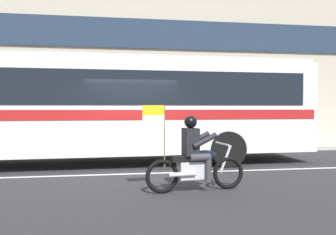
# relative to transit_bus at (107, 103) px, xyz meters

# --- Properties ---
(ground_plane) EXTENTS (60.00, 60.00, 0.00)m
(ground_plane) POSITION_rel_transit_bus_xyz_m (0.70, -1.19, -1.88)
(ground_plane) COLOR #2B2B2D
(sidewalk_curb) EXTENTS (28.00, 3.80, 0.15)m
(sidewalk_curb) POSITION_rel_transit_bus_xyz_m (0.70, 3.91, -1.81)
(sidewalk_curb) COLOR #B7B2A8
(sidewalk_curb) RESTS_ON ground_plane
(lane_center_stripe) EXTENTS (26.60, 0.14, 0.01)m
(lane_center_stripe) POSITION_rel_transit_bus_xyz_m (0.70, -1.79, -1.88)
(lane_center_stripe) COLOR silver
(lane_center_stripe) RESTS_ON ground_plane
(transit_bus) EXTENTS (12.67, 2.92, 3.22)m
(transit_bus) POSITION_rel_transit_bus_xyz_m (0.00, 0.00, 0.00)
(transit_bus) COLOR white
(transit_bus) RESTS_ON ground_plane
(motorcycle_with_rider) EXTENTS (2.19, 0.66, 1.78)m
(motorcycle_with_rider) POSITION_rel_transit_bus_xyz_m (1.83, -3.87, -1.22)
(motorcycle_with_rider) COLOR black
(motorcycle_with_rider) RESTS_ON ground_plane
(fire_hydrant) EXTENTS (0.22, 0.30, 0.75)m
(fire_hydrant) POSITION_rel_transit_bus_xyz_m (-2.01, 2.55, -1.37)
(fire_hydrant) COLOR gold
(fire_hydrant) RESTS_ON sidewalk_curb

